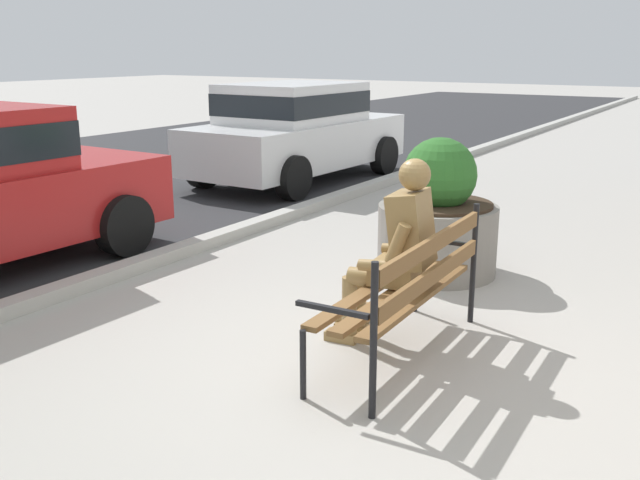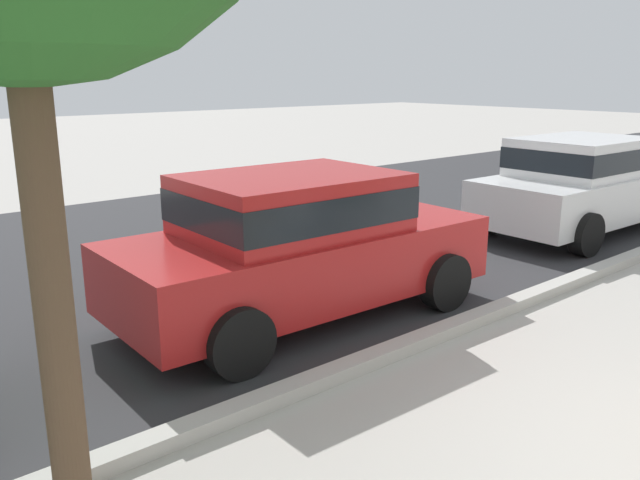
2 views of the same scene
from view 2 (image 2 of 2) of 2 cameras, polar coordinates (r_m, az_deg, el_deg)
name	(u,v)px [view 2 (image 2 of 2)]	position (r m, az deg, el deg)	size (l,w,h in m)	color
street_surface	(179,251)	(9.82, -12.28, -0.94)	(60.00, 9.00, 0.01)	#2D2D30
curb_stone	(413,343)	(6.33, 8.19, -8.94)	(60.00, 0.20, 0.12)	#B2AFA8
parked_car_red	(299,241)	(6.84, -1.90, -0.08)	(4.15, 2.02, 1.56)	#B21E1E
parked_car_white	(583,182)	(11.43, 22.10, 4.76)	(4.15, 2.02, 1.56)	silver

